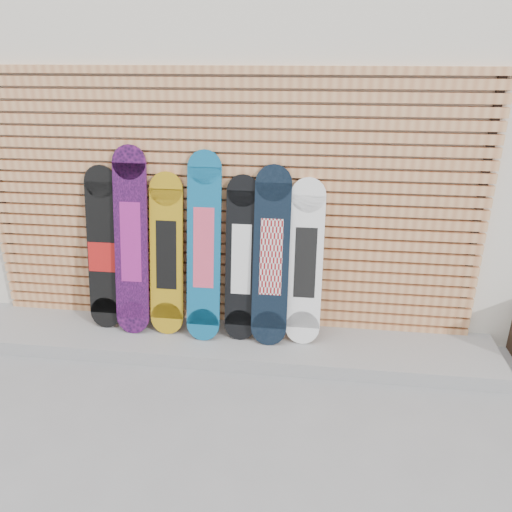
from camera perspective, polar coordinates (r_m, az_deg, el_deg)
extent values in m
plane|color=gray|center=(3.87, -3.47, -15.98)|extent=(80.00, 80.00, 0.00)
cube|color=beige|center=(6.49, 6.60, 17.08)|extent=(12.00, 5.00, 3.60)
cube|color=gray|center=(4.40, -3.81, -9.71)|extent=(4.60, 0.70, 0.12)
cube|color=tan|center=(4.60, -3.15, -6.99)|extent=(4.20, 0.05, 0.08)
cube|color=tan|center=(4.56, -3.18, -5.93)|extent=(4.20, 0.05, 0.08)
cube|color=tan|center=(4.51, -3.20, -4.85)|extent=(4.20, 0.05, 0.07)
cube|color=tan|center=(4.47, -3.23, -3.74)|extent=(4.20, 0.05, 0.07)
cube|color=tan|center=(4.43, -3.26, -2.62)|extent=(4.20, 0.05, 0.07)
cube|color=tan|center=(4.39, -3.28, -1.47)|extent=(4.20, 0.05, 0.07)
cube|color=tan|center=(4.35, -3.31, -0.30)|extent=(4.20, 0.05, 0.07)
cube|color=tan|center=(4.31, -3.34, 0.88)|extent=(4.20, 0.05, 0.07)
cube|color=tan|center=(4.28, -3.37, 2.09)|extent=(4.20, 0.05, 0.07)
cube|color=tan|center=(4.24, -3.40, 3.32)|extent=(4.20, 0.05, 0.08)
cube|color=tan|center=(4.21, -3.43, 4.57)|extent=(4.20, 0.05, 0.08)
cube|color=tan|center=(4.18, -3.46, 5.83)|extent=(4.20, 0.05, 0.08)
cube|color=tan|center=(4.16, -3.49, 7.11)|extent=(4.20, 0.05, 0.08)
cube|color=tan|center=(4.13, -3.52, 8.41)|extent=(4.20, 0.05, 0.08)
cube|color=tan|center=(4.11, -3.56, 9.72)|extent=(4.20, 0.05, 0.08)
cube|color=tan|center=(4.09, -3.59, 11.04)|extent=(4.20, 0.05, 0.08)
cube|color=tan|center=(4.07, -3.62, 12.38)|extent=(4.20, 0.05, 0.08)
cube|color=tan|center=(4.05, -3.66, 13.73)|extent=(4.20, 0.05, 0.08)
cube|color=tan|center=(4.04, -3.69, 15.09)|extent=(4.20, 0.05, 0.08)
cube|color=tan|center=(4.03, -3.73, 16.46)|extent=(4.20, 0.05, 0.08)
cube|color=tan|center=(4.02, -3.76, 17.83)|extent=(4.20, 0.05, 0.08)
cube|color=tan|center=(4.01, -3.80, 19.21)|extent=(4.20, 0.05, 0.08)
cube|color=black|center=(5.00, -26.86, 5.18)|extent=(0.06, 0.04, 2.23)
cube|color=black|center=(4.35, 23.84, 3.36)|extent=(0.06, 0.04, 2.23)
cube|color=tan|center=(4.01, -3.84, 20.49)|extent=(4.26, 0.07, 0.06)
cube|color=black|center=(4.47, -17.06, 0.78)|extent=(0.28, 0.22, 1.13)
cylinder|color=black|center=(4.62, -16.75, -6.18)|extent=(0.28, 0.07, 0.28)
cylinder|color=black|center=(4.39, -17.38, 8.12)|extent=(0.28, 0.07, 0.28)
cube|color=maroon|center=(4.49, -17.02, -0.11)|extent=(0.27, 0.07, 0.26)
cube|color=black|center=(4.31, -14.08, 1.54)|extent=(0.29, 0.28, 1.30)
cylinder|color=black|center=(4.47, -13.87, -6.82)|extent=(0.29, 0.08, 0.28)
cylinder|color=black|center=(4.25, -14.30, 10.36)|extent=(0.29, 0.08, 0.28)
cube|color=#971E7B|center=(4.31, -14.08, 1.54)|extent=(0.18, 0.16, 0.67)
cube|color=#A88012|center=(4.27, -10.18, 0.11)|extent=(0.28, 0.25, 1.09)
cylinder|color=#A88012|center=(4.41, -10.12, -6.98)|extent=(0.28, 0.08, 0.28)
cylinder|color=#A88012|center=(4.20, -10.24, 7.56)|extent=(0.28, 0.08, 0.28)
cube|color=black|center=(4.27, -10.18, 0.11)|extent=(0.18, 0.15, 0.58)
cube|color=#0D5783|center=(4.12, -5.98, 0.93)|extent=(0.28, 0.31, 1.28)
cylinder|color=#0D5783|center=(4.27, -6.06, -7.77)|extent=(0.28, 0.08, 0.28)
cylinder|color=#0D5783|center=(4.07, -5.89, 10.07)|extent=(0.28, 0.08, 0.28)
cube|color=#E95271|center=(4.12, -5.98, 0.93)|extent=(0.17, 0.17, 0.66)
cube|color=black|center=(4.12, -1.68, -0.38)|extent=(0.26, 0.26, 1.11)
cylinder|color=black|center=(4.26, -1.85, -7.85)|extent=(0.26, 0.08, 0.26)
cylinder|color=black|center=(4.06, -1.50, 7.48)|extent=(0.26, 0.08, 0.26)
cube|color=silver|center=(4.12, -1.68, -0.38)|extent=(0.16, 0.15, 0.58)
cube|color=black|center=(4.05, 1.75, -0.12)|extent=(0.29, 0.30, 1.17)
cylinder|color=black|center=(4.19, 1.46, -8.22)|extent=(0.29, 0.09, 0.29)
cylinder|color=black|center=(4.00, 2.05, 8.36)|extent=(0.29, 0.09, 0.29)
cube|color=silver|center=(4.05, 1.75, -0.12)|extent=(0.18, 0.17, 0.61)
cube|color=white|center=(4.08, 5.66, -0.77)|extent=(0.28, 0.25, 1.08)
cylinder|color=white|center=(4.22, 5.32, -8.11)|extent=(0.28, 0.08, 0.28)
cylinder|color=white|center=(4.02, 6.01, 6.95)|extent=(0.28, 0.08, 0.28)
cube|color=black|center=(4.08, 5.66, -0.77)|extent=(0.18, 0.15, 0.57)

